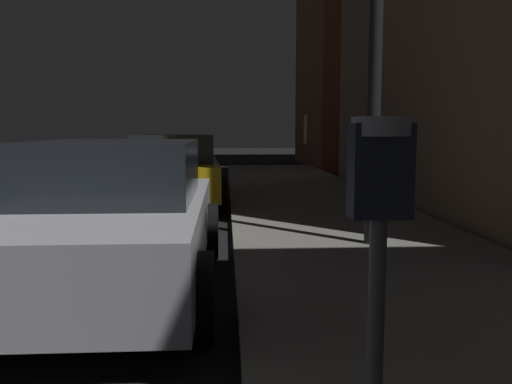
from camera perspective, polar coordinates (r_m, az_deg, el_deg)
The scene contains 3 objects.
parking_meter at distance 1.75m, azimuth 13.00°, elevation -3.66°, with size 0.19×0.19×1.43m.
car_silver at distance 5.23m, azimuth -14.98°, elevation -2.70°, with size 1.95×4.04×1.43m.
car_yellow_cab at distance 11.14m, azimuth -8.74°, elevation 2.47°, with size 2.17×4.44×1.43m.
Camera 1 is at (3.91, -2.44, 1.55)m, focal length 37.30 mm.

